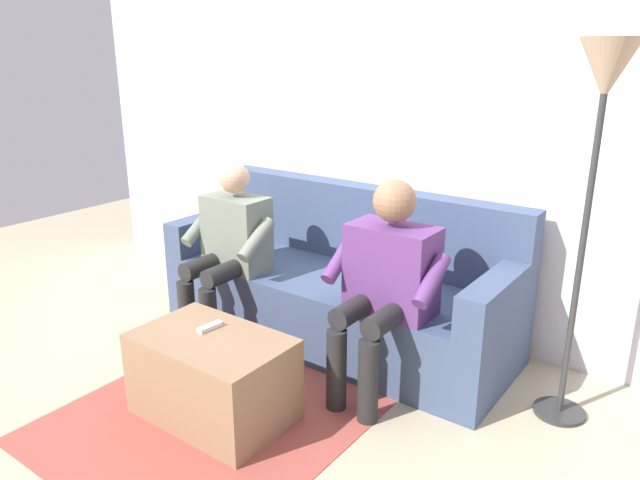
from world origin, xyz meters
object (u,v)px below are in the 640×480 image
object	(u,v)px
couch	(340,289)
remote_white	(210,327)
coffee_table	(213,377)
person_right_seated	(229,243)
floor_lamp	(601,112)
person_left_seated	(386,277)

from	to	relation	value
couch	remote_white	world-z (taller)	couch
coffee_table	person_right_seated	size ratio (longest dim) A/B	0.68
person_right_seated	floor_lamp	bearing A→B (deg)	-169.86
person_right_seated	couch	bearing A→B (deg)	-143.11
couch	floor_lamp	xyz separation A→B (m)	(-1.33, 0.06, 1.13)
person_left_seated	person_right_seated	size ratio (longest dim) A/B	1.03
couch	floor_lamp	size ratio (longest dim) A/B	1.22
couch	coffee_table	xyz separation A→B (m)	(0.00, 1.06, -0.10)
coffee_table	floor_lamp	xyz separation A→B (m)	(-1.33, -0.99, 1.23)
coffee_table	person_left_seated	bearing A→B (deg)	-127.53
coffee_table	person_right_seated	distance (m)	0.93
person_left_seated	remote_white	distance (m)	0.88
floor_lamp	person_left_seated	bearing A→B (deg)	21.06
person_right_seated	coffee_table	bearing A→B (deg)	128.39
remote_white	person_left_seated	bearing A→B (deg)	-37.03
floor_lamp	couch	bearing A→B (deg)	-2.64
person_left_seated	floor_lamp	bearing A→B (deg)	-158.94
couch	coffee_table	world-z (taller)	couch
person_right_seated	remote_white	xyz separation A→B (m)	(-0.46, 0.60, -0.17)
couch	remote_white	size ratio (longest dim) A/B	16.45
floor_lamp	coffee_table	bearing A→B (deg)	36.71
coffee_table	remote_white	size ratio (longest dim) A/B	5.64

